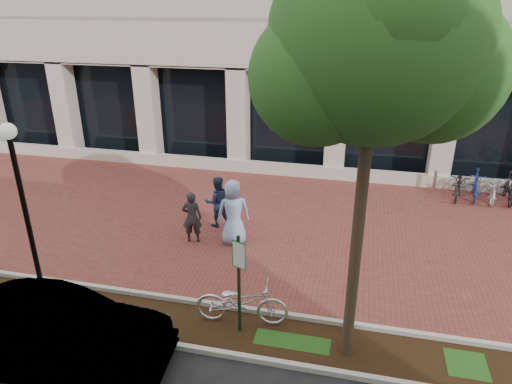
% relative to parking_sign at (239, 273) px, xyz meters
% --- Properties ---
extents(ground, '(120.00, 120.00, 0.00)m').
position_rel_parking_sign_xyz_m(ground, '(-0.72, 5.20, -1.51)').
color(ground, black).
rests_on(ground, ground).
extents(brick_plaza, '(40.00, 9.00, 0.01)m').
position_rel_parking_sign_xyz_m(brick_plaza, '(-0.72, 5.20, -1.50)').
color(brick_plaza, brown).
rests_on(brick_plaza, ground).
extents(planting_strip, '(40.00, 1.50, 0.01)m').
position_rel_parking_sign_xyz_m(planting_strip, '(-0.72, -0.05, -1.50)').
color(planting_strip, black).
rests_on(planting_strip, ground).
extents(curb_plaza_side, '(40.00, 0.12, 0.12)m').
position_rel_parking_sign_xyz_m(curb_plaza_side, '(-0.72, 0.70, -1.45)').
color(curb_plaza_side, '#B0B0A6').
rests_on(curb_plaza_side, ground).
extents(curb_street_side, '(40.00, 0.12, 0.12)m').
position_rel_parking_sign_xyz_m(curb_street_side, '(-0.72, -0.80, -1.45)').
color(curb_street_side, '#B0B0A6').
rests_on(curb_street_side, ground).
extents(parking_sign, '(0.34, 0.07, 2.36)m').
position_rel_parking_sign_xyz_m(parking_sign, '(0.00, 0.00, 0.00)').
color(parking_sign, '#133614').
rests_on(parking_sign, ground).
extents(lamppost, '(0.36, 0.36, 4.28)m').
position_rel_parking_sign_xyz_m(lamppost, '(-5.11, 0.29, 0.92)').
color(lamppost, black).
rests_on(lamppost, ground).
extents(street_tree, '(4.06, 3.38, 7.84)m').
position_rel_parking_sign_xyz_m(street_tree, '(2.35, -0.10, 4.43)').
color(street_tree, '#473A28').
rests_on(street_tree, ground).
extents(locked_bicycle, '(2.13, 0.96, 1.08)m').
position_rel_parking_sign_xyz_m(locked_bicycle, '(-0.03, 0.32, -0.96)').
color(locked_bicycle, silver).
rests_on(locked_bicycle, ground).
extents(pedestrian_left, '(0.64, 0.48, 1.59)m').
position_rel_parking_sign_xyz_m(pedestrian_left, '(-2.39, 3.59, -0.71)').
color(pedestrian_left, '#242529').
rests_on(pedestrian_left, ground).
extents(pedestrian_mid, '(1.00, 0.93, 1.65)m').
position_rel_parking_sign_xyz_m(pedestrian_mid, '(-1.98, 4.75, -0.68)').
color(pedestrian_mid, navy).
rests_on(pedestrian_mid, ground).
extents(pedestrian_right, '(1.13, 0.96, 1.97)m').
position_rel_parking_sign_xyz_m(pedestrian_right, '(-1.19, 3.80, -0.52)').
color(pedestrian_right, '#8AA5CF').
rests_on(pedestrian_right, ground).
extents(bollard, '(0.12, 0.12, 0.92)m').
position_rel_parking_sign_xyz_m(bollard, '(5.07, 9.18, -1.04)').
color(bollard, '#B8B8BD').
rests_on(bollard, ground).
extents(bike_rack_cluster, '(3.55, 1.93, 1.07)m').
position_rel_parking_sign_xyz_m(bike_rack_cluster, '(7.23, 8.89, -1.00)').
color(bike_rack_cluster, black).
rests_on(bike_rack_cluster, ground).
extents(sedan_near_curb, '(4.60, 1.94, 1.48)m').
position_rel_parking_sign_xyz_m(sedan_near_curb, '(-3.23, -1.76, -0.77)').
color(sedan_near_curb, silver).
rests_on(sedan_near_curb, ground).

